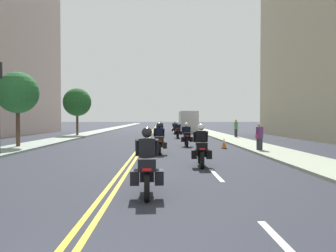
% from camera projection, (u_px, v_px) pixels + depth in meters
% --- Properties ---
extents(ground_plane, '(264.00, 264.00, 0.00)m').
position_uv_depth(ground_plane, '(153.00, 130.00, 50.51)').
color(ground_plane, '#2A2D36').
extents(sidewalk_left, '(2.48, 144.00, 0.12)m').
position_uv_depth(sidewalk_left, '(106.00, 130.00, 50.36)').
color(sidewalk_left, '#95A498').
rests_on(sidewalk_left, ground).
extents(sidewalk_right, '(2.48, 144.00, 0.12)m').
position_uv_depth(sidewalk_right, '(201.00, 130.00, 50.66)').
color(sidewalk_right, '#9CA78F').
rests_on(sidewalk_right, ground).
extents(centreline_yellow_inner, '(0.12, 132.00, 0.01)m').
position_uv_depth(centreline_yellow_inner, '(152.00, 130.00, 50.51)').
color(centreline_yellow_inner, yellow).
rests_on(centreline_yellow_inner, ground).
extents(centreline_yellow_outer, '(0.12, 132.00, 0.01)m').
position_uv_depth(centreline_yellow_outer, '(154.00, 130.00, 50.51)').
color(centreline_yellow_outer, yellow).
rests_on(centreline_yellow_outer, ground).
extents(lane_dashes_white, '(0.14, 56.40, 0.01)m').
position_uv_depth(lane_dashes_white, '(180.00, 137.00, 31.58)').
color(lane_dashes_white, silver).
rests_on(lane_dashes_white, ground).
extents(building_right_1, '(7.64, 17.90, 23.35)m').
position_uv_depth(building_right_1, '(329.00, 16.00, 30.90)').
color(building_right_1, '#B4A98A').
rests_on(building_right_1, ground).
extents(motorcycle_0, '(0.78, 2.11, 1.64)m').
position_uv_depth(motorcycle_0, '(147.00, 168.00, 7.79)').
color(motorcycle_0, black).
rests_on(motorcycle_0, ground).
extents(motorcycle_1, '(0.78, 2.17, 1.65)m').
position_uv_depth(motorcycle_1, '(201.00, 149.00, 12.50)').
color(motorcycle_1, black).
rests_on(motorcycle_1, ground).
extents(motorcycle_2, '(0.78, 2.18, 1.64)m').
position_uv_depth(motorcycle_2, '(159.00, 142.00, 16.84)').
color(motorcycle_2, black).
rests_on(motorcycle_2, ground).
extents(motorcycle_3, '(0.76, 2.12, 1.59)m').
position_uv_depth(motorcycle_3, '(187.00, 137.00, 21.52)').
color(motorcycle_3, black).
rests_on(motorcycle_3, ground).
extents(motorcycle_4, '(0.78, 2.18, 1.61)m').
position_uv_depth(motorcycle_4, '(160.00, 134.00, 25.80)').
color(motorcycle_4, black).
rests_on(motorcycle_4, ground).
extents(motorcycle_5, '(0.77, 2.12, 1.58)m').
position_uv_depth(motorcycle_5, '(178.00, 131.00, 30.42)').
color(motorcycle_5, black).
rests_on(motorcycle_5, ground).
extents(motorcycle_6, '(0.77, 2.13, 1.64)m').
position_uv_depth(motorcycle_6, '(160.00, 130.00, 34.68)').
color(motorcycle_6, black).
rests_on(motorcycle_6, ground).
extents(motorcycle_7, '(0.77, 2.07, 1.56)m').
position_uv_depth(motorcycle_7, '(175.00, 129.00, 39.26)').
color(motorcycle_7, black).
rests_on(motorcycle_7, ground).
extents(traffic_cone_0, '(0.34, 0.34, 0.66)m').
position_uv_depth(traffic_cone_0, '(224.00, 143.00, 19.93)').
color(traffic_cone_0, black).
rests_on(traffic_cone_0, ground).
extents(pedestrian_0, '(0.48, 0.41, 1.62)m').
position_uv_depth(pedestrian_0, '(259.00, 137.00, 17.84)').
color(pedestrian_0, '#292E37').
rests_on(pedestrian_0, ground).
extents(pedestrian_2, '(0.25, 0.38, 1.76)m').
position_uv_depth(pedestrian_2, '(236.00, 129.00, 30.27)').
color(pedestrian_2, '#272833').
rests_on(pedestrian_2, ground).
extents(street_tree_0, '(2.92, 2.92, 5.04)m').
position_uv_depth(street_tree_0, '(77.00, 102.00, 33.92)').
color(street_tree_0, '#473824').
rests_on(street_tree_0, ground).
extents(street_tree_1, '(2.59, 2.59, 4.77)m').
position_uv_depth(street_tree_1, '(18.00, 93.00, 20.15)').
color(street_tree_1, '#4A3425').
rests_on(street_tree_1, ground).
extents(parked_truck, '(2.20, 6.50, 2.80)m').
position_uv_depth(parked_truck, '(188.00, 123.00, 42.83)').
color(parked_truck, beige).
rests_on(parked_truck, ground).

